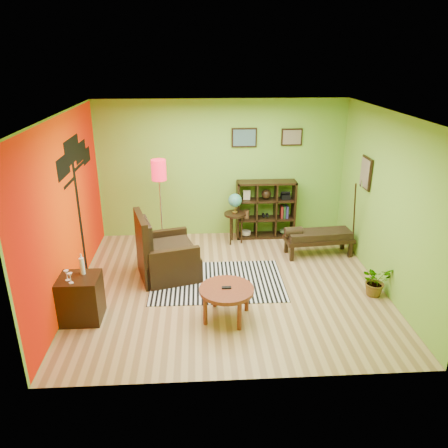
{
  "coord_description": "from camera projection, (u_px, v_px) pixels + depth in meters",
  "views": [
    {
      "loc": [
        -0.48,
        -6.37,
        3.64
      ],
      "look_at": [
        -0.08,
        0.14,
        1.05
      ],
      "focal_mm": 35.0,
      "sensor_mm": 36.0,
      "label": 1
    }
  ],
  "objects": [
    {
      "name": "potted_plant",
      "position": [
        375.0,
        284.0,
        6.94
      ],
      "size": [
        0.55,
        0.59,
        0.39
      ],
      "primitive_type": "imported",
      "rotation": [
        0.0,
        0.0,
        0.23
      ],
      "color": "#26661E",
      "rests_on": "ground"
    },
    {
      "name": "zebra_rug",
      "position": [
        217.0,
        281.0,
        7.4
      ],
      "size": [
        2.24,
        1.47,
        0.01
      ],
      "primitive_type": "cube",
      "rotation": [
        0.0,
        0.0,
        -0.01
      ],
      "color": "silver",
      "rests_on": "ground"
    },
    {
      "name": "room_shell",
      "position": [
        224.0,
        181.0,
        6.63
      ],
      "size": [
        5.04,
        4.54,
        2.82
      ],
      "color": "#7BB838",
      "rests_on": "ground"
    },
    {
      "name": "coffee_table",
      "position": [
        227.0,
        292.0,
        6.26
      ],
      "size": [
        0.79,
        0.79,
        0.51
      ],
      "color": "maroon",
      "rests_on": "ground"
    },
    {
      "name": "floor_lamp",
      "position": [
        159.0,
        179.0,
        7.89
      ],
      "size": [
        0.28,
        0.28,
        1.84
      ],
      "color": "silver",
      "rests_on": "ground"
    },
    {
      "name": "cube_shelf",
      "position": [
        266.0,
        209.0,
        9.0
      ],
      "size": [
        1.2,
        0.35,
        1.2
      ],
      "color": "black",
      "rests_on": "ground"
    },
    {
      "name": "globe_table",
      "position": [
        235.0,
        206.0,
        8.61
      ],
      "size": [
        0.43,
        0.43,
        1.04
      ],
      "color": "black",
      "rests_on": "ground"
    },
    {
      "name": "bench",
      "position": [
        317.0,
        236.0,
        8.24
      ],
      "size": [
        1.34,
        0.57,
        0.6
      ],
      "color": "black",
      "rests_on": "ground"
    },
    {
      "name": "armchair",
      "position": [
        164.0,
        257.0,
        7.48
      ],
      "size": [
        1.17,
        1.16,
        1.16
      ],
      "color": "black",
      "rests_on": "ground"
    },
    {
      "name": "ground",
      "position": [
        229.0,
        285.0,
        7.28
      ],
      "size": [
        5.0,
        5.0,
        0.0
      ],
      "primitive_type": "plane",
      "color": "tan",
      "rests_on": "ground"
    },
    {
      "name": "side_cabinet",
      "position": [
        81.0,
        298.0,
        6.26
      ],
      "size": [
        0.58,
        0.52,
        1.0
      ],
      "color": "black",
      "rests_on": "ground"
    }
  ]
}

